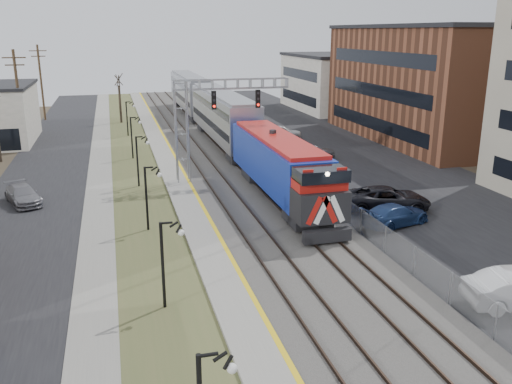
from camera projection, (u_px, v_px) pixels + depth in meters
name	position (u px, v px, depth m)	size (l,w,h in m)	color
street_west	(46.00, 171.00, 46.94)	(7.00, 120.00, 0.04)	black
sidewalk	(100.00, 168.00, 48.04)	(2.00, 120.00, 0.08)	gray
grass_median	(135.00, 166.00, 48.79)	(4.00, 120.00, 0.06)	#48512B
platform	(168.00, 163.00, 49.50)	(2.00, 120.00, 0.24)	gray
ballast_bed	(222.00, 160.00, 50.74)	(8.00, 120.00, 0.20)	#595651
parking_lot	(340.00, 154.00, 53.72)	(16.00, 120.00, 0.04)	black
platform_edge	(178.00, 161.00, 49.68)	(0.24, 120.00, 0.01)	gold
track_near	(200.00, 159.00, 50.20)	(1.58, 120.00, 0.15)	#2D2119
track_far	(237.00, 157.00, 51.06)	(1.58, 120.00, 0.15)	#2D2119
train	(216.00, 114.00, 60.12)	(3.00, 63.05, 5.33)	#122B97
signal_gantry	(203.00, 113.00, 42.00)	(9.00, 1.07, 8.15)	gray
lampposts	(146.00, 198.00, 32.74)	(0.14, 62.14, 4.00)	black
fence	(265.00, 150.00, 51.58)	(0.04, 120.00, 1.60)	gray
buildings_east	(495.00, 90.00, 51.84)	(16.00, 76.00, 15.00)	#AAA289
bare_trees	(34.00, 133.00, 49.51)	(12.30, 42.30, 5.95)	#382D23
car_lot_c	(387.00, 199.00, 36.55)	(2.64, 5.72, 1.59)	black
car_lot_d	(395.00, 215.00, 33.68)	(1.93, 4.75, 1.38)	navy
car_lot_e	(312.00, 152.00, 51.08)	(1.79, 4.44, 1.51)	slate
car_lot_f	(271.00, 135.00, 60.00)	(1.39, 3.99, 1.32)	#0B3B19
car_street_b	(23.00, 195.00, 37.94)	(1.80, 4.42, 1.28)	slate
car_lot_g	(281.00, 132.00, 60.71)	(1.86, 4.63, 1.58)	silver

